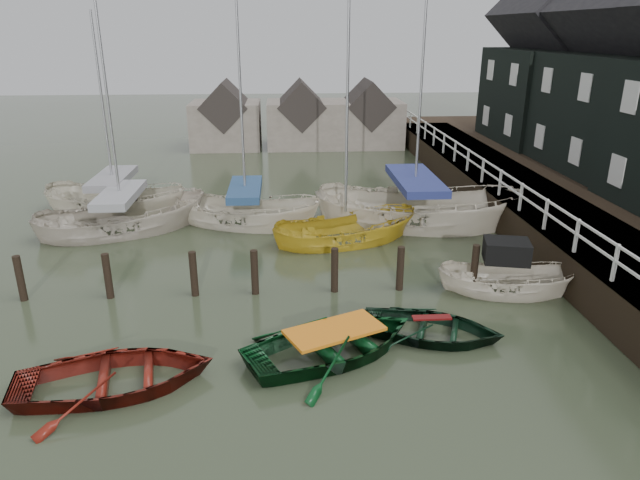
{
  "coord_description": "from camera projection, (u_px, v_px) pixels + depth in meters",
  "views": [
    {
      "loc": [
        -0.28,
        -12.7,
        7.52
      ],
      "look_at": [
        0.81,
        3.75,
        1.4
      ],
      "focal_mm": 32.0,
      "sensor_mm": 36.0,
      "label": 1
    }
  ],
  "objects": [
    {
      "name": "pier",
      "position": [
        514.0,
        200.0,
        24.21
      ],
      "size": [
        3.04,
        32.0,
        2.7
      ],
      "color": "black",
      "rests_on": "ground"
    },
    {
      "name": "motorboat",
      "position": [
        504.0,
        290.0,
        17.23
      ],
      "size": [
        4.25,
        2.38,
        2.4
      ],
      "rotation": [
        0.0,
        0.0,
        1.34
      ],
      "color": "beige",
      "rests_on": "ground"
    },
    {
      "name": "sailboat_e",
      "position": [
        117.0,
        212.0,
        24.79
      ],
      "size": [
        7.13,
        4.46,
        9.51
      ],
      "rotation": [
        0.0,
        0.0,
        1.26
      ],
      "color": "beige",
      "rests_on": "ground"
    },
    {
      "name": "rowboat_dkgreen",
      "position": [
        430.0,
        337.0,
        14.83
      ],
      "size": [
        4.34,
        3.73,
        0.76
      ],
      "primitive_type": "imported",
      "rotation": [
        0.0,
        0.0,
        1.21
      ],
      "color": "black",
      "rests_on": "ground"
    },
    {
      "name": "ground",
      "position": [
        298.0,
        343.0,
        14.51
      ],
      "size": [
        120.0,
        120.0,
        0.0
      ],
      "primitive_type": "plane",
      "color": "#2E3622",
      "rests_on": "ground"
    },
    {
      "name": "rowboat_green",
      "position": [
        334.0,
        354.0,
        14.01
      ],
      "size": [
        5.42,
        4.79,
        0.93
      ],
      "primitive_type": "imported",
      "rotation": [
        0.0,
        0.0,
        2.0
      ],
      "color": "#083314",
      "rests_on": "ground"
    },
    {
      "name": "far_sheds",
      "position": [
        299.0,
        119.0,
        38.24
      ],
      "size": [
        14.0,
        4.08,
        4.39
      ],
      "color": "#665B51",
      "rests_on": "ground"
    },
    {
      "name": "mooring_pilings",
      "position": [
        258.0,
        278.0,
        17.08
      ],
      "size": [
        13.72,
        0.22,
        1.8
      ],
      "color": "black",
      "rests_on": "ground"
    },
    {
      "name": "land_strip",
      "position": [
        635.0,
        213.0,
        24.79
      ],
      "size": [
        14.0,
        38.0,
        1.5
      ],
      "primitive_type": "cube",
      "color": "black",
      "rests_on": "ground"
    },
    {
      "name": "sailboat_c",
      "position": [
        345.0,
        241.0,
        21.44
      ],
      "size": [
        5.93,
        3.37,
        10.71
      ],
      "rotation": [
        0.0,
        0.0,
        1.81
      ],
      "color": "gold",
      "rests_on": "ground"
    },
    {
      "name": "sailboat_d",
      "position": [
        413.0,
        223.0,
        23.3
      ],
      "size": [
        8.76,
        5.39,
        12.42
      ],
      "rotation": [
        0.0,
        0.0,
        1.27
      ],
      "color": "beige",
      "rests_on": "ground"
    },
    {
      "name": "sailboat_b",
      "position": [
        247.0,
        222.0,
        23.37
      ],
      "size": [
        6.72,
        4.32,
        11.02
      ],
      "rotation": [
        0.0,
        0.0,
        1.23
      ],
      "color": "beige",
      "rests_on": "ground"
    },
    {
      "name": "sailboat_a",
      "position": [
        124.0,
        230.0,
        22.47
      ],
      "size": [
        6.98,
        4.6,
        10.73
      ],
      "rotation": [
        0.0,
        0.0,
        1.93
      ],
      "color": "#B8AD9D",
      "rests_on": "ground"
    },
    {
      "name": "rowboat_red",
      "position": [
        117.0,
        388.0,
        12.71
      ],
      "size": [
        4.83,
        3.86,
        0.89
      ],
      "primitive_type": "imported",
      "rotation": [
        0.0,
        0.0,
        1.77
      ],
      "color": "#5E150D",
      "rests_on": "ground"
    }
  ]
}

